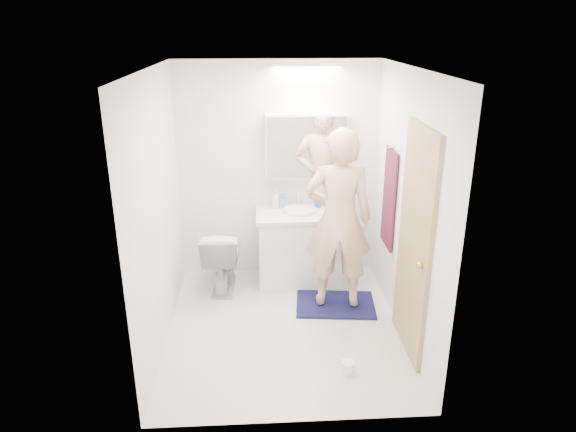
{
  "coord_description": "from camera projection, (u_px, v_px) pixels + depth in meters",
  "views": [
    {
      "loc": [
        -0.22,
        -4.24,
        2.73
      ],
      "look_at": [
        0.05,
        0.25,
        1.05
      ],
      "focal_mm": 32.08,
      "sensor_mm": 36.0,
      "label": 1
    }
  ],
  "objects": [
    {
      "name": "toilet_paper_roll",
      "position": [
        348.0,
        367.0,
        4.29
      ],
      "size": [
        0.11,
        0.11,
        0.1
      ],
      "primitive_type": "cylinder",
      "color": "white",
      "rests_on": "floor"
    },
    {
      "name": "countertop",
      "position": [
        300.0,
        214.0,
        5.57
      ],
      "size": [
        0.95,
        0.58,
        0.04
      ],
      "primitive_type": "cube",
      "color": "silver",
      "rests_on": "vanity_cabinet"
    },
    {
      "name": "medicine_cabinet",
      "position": [
        306.0,
        146.0,
        5.52
      ],
      "size": [
        0.88,
        0.14,
        0.7
      ],
      "primitive_type": "cube",
      "color": "white",
      "rests_on": "wall_back"
    },
    {
      "name": "person",
      "position": [
        338.0,
        220.0,
        4.99
      ],
      "size": [
        0.7,
        0.5,
        1.81
      ],
      "primitive_type": "imported",
      "rotation": [
        0.0,
        0.0,
        3.04
      ],
      "color": "#E3B288",
      "rests_on": "bath_rug"
    },
    {
      "name": "soap_bottle_a",
      "position": [
        275.0,
        199.0,
        5.65
      ],
      "size": [
        0.09,
        0.09,
        0.21
      ],
      "primitive_type": "imported",
      "rotation": [
        0.0,
        0.0,
        0.13
      ],
      "color": "beige",
      "rests_on": "countertop"
    },
    {
      "name": "sink_basin",
      "position": [
        300.0,
        210.0,
        5.58
      ],
      "size": [
        0.36,
        0.36,
        0.03
      ],
      "primitive_type": "cylinder",
      "color": "silver",
      "rests_on": "countertop"
    },
    {
      "name": "toothbrush_cup",
      "position": [
        318.0,
        203.0,
        5.7
      ],
      "size": [
        0.11,
        0.11,
        0.1
      ],
      "primitive_type": "imported",
      "rotation": [
        0.0,
        0.0,
        -0.04
      ],
      "color": "#415FC5",
      "rests_on": "countertop"
    },
    {
      "name": "floor",
      "position": [
        284.0,
        328.0,
        4.93
      ],
      "size": [
        2.5,
        2.5,
        0.0
      ],
      "primitive_type": "plane",
      "color": "silver",
      "rests_on": "ground"
    },
    {
      "name": "toilet",
      "position": [
        222.0,
        258.0,
        5.57
      ],
      "size": [
        0.43,
        0.71,
        0.7
      ],
      "primitive_type": "imported",
      "rotation": [
        0.0,
        0.0,
        3.09
      ],
      "color": "silver",
      "rests_on": "floor"
    },
    {
      "name": "mirror_panel",
      "position": [
        307.0,
        148.0,
        5.45
      ],
      "size": [
        0.84,
        0.01,
        0.66
      ],
      "primitive_type": "cube",
      "color": "silver",
      "rests_on": "medicine_cabinet"
    },
    {
      "name": "wall_left",
      "position": [
        157.0,
        213.0,
        4.45
      ],
      "size": [
        0.0,
        2.5,
        2.5
      ],
      "primitive_type": "plane",
      "rotation": [
        1.57,
        0.0,
        1.57
      ],
      "color": "white",
      "rests_on": "floor"
    },
    {
      "name": "bath_rug",
      "position": [
        335.0,
        304.0,
        5.32
      ],
      "size": [
        0.85,
        0.63,
        0.02
      ],
      "primitive_type": "cube",
      "rotation": [
        0.0,
        0.0,
        -0.1
      ],
      "color": "#141641",
      "rests_on": "floor"
    },
    {
      "name": "towel",
      "position": [
        389.0,
        199.0,
        5.12
      ],
      "size": [
        0.02,
        0.42,
        1.0
      ],
      "primitive_type": "cube",
      "color": "#171138",
      "rests_on": "wall_right"
    },
    {
      "name": "vanity_cabinet",
      "position": [
        300.0,
        249.0,
        5.71
      ],
      "size": [
        0.9,
        0.55,
        0.78
      ],
      "primitive_type": "cube",
      "color": "white",
      "rests_on": "floor"
    },
    {
      "name": "wall_back",
      "position": [
        278.0,
        172.0,
        5.68
      ],
      "size": [
        2.5,
        0.0,
        2.5
      ],
      "primitive_type": "plane",
      "rotation": [
        1.57,
        0.0,
        0.0
      ],
      "color": "white",
      "rests_on": "floor"
    },
    {
      "name": "door",
      "position": [
        415.0,
        244.0,
        4.31
      ],
      "size": [
        0.04,
        0.8,
        2.0
      ],
      "primitive_type": "cube",
      "color": "tan",
      "rests_on": "wall_right"
    },
    {
      "name": "door_knob",
      "position": [
        420.0,
        265.0,
        4.05
      ],
      "size": [
        0.06,
        0.06,
        0.06
      ],
      "primitive_type": "sphere",
      "color": "gold",
      "rests_on": "door"
    },
    {
      "name": "faucet",
      "position": [
        298.0,
        199.0,
        5.74
      ],
      "size": [
        0.02,
        0.02,
        0.16
      ],
      "primitive_type": "cylinder",
      "color": "white",
      "rests_on": "countertop"
    },
    {
      "name": "ceiling",
      "position": [
        284.0,
        68.0,
        4.09
      ],
      "size": [
        2.5,
        2.5,
        0.0
      ],
      "primitive_type": "plane",
      "rotation": [
        3.14,
        0.0,
        0.0
      ],
      "color": "white",
      "rests_on": "floor"
    },
    {
      "name": "wall_front",
      "position": [
        294.0,
        275.0,
        3.34
      ],
      "size": [
        2.5,
        0.0,
        2.5
      ],
      "primitive_type": "plane",
      "rotation": [
        -1.57,
        0.0,
        0.0
      ],
      "color": "white",
      "rests_on": "floor"
    },
    {
      "name": "towel_hook",
      "position": [
        391.0,
        147.0,
        4.94
      ],
      "size": [
        0.07,
        0.02,
        0.02
      ],
      "primitive_type": "cylinder",
      "rotation": [
        0.0,
        1.57,
        0.0
      ],
      "color": "silver",
      "rests_on": "wall_right"
    },
    {
      "name": "soap_bottle_b",
      "position": [
        283.0,
        200.0,
        5.69
      ],
      "size": [
        0.08,
        0.08,
        0.16
      ],
      "primitive_type": "imported",
      "rotation": [
        0.0,
        0.0,
        -0.1
      ],
      "color": "#5E8ACB",
      "rests_on": "countertop"
    },
    {
      "name": "wall_right",
      "position": [
        407.0,
        208.0,
        4.57
      ],
      "size": [
        0.0,
        2.5,
        2.5
      ],
      "primitive_type": "plane",
      "rotation": [
        1.57,
        0.0,
        -1.57
      ],
      "color": "white",
      "rests_on": "floor"
    }
  ]
}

